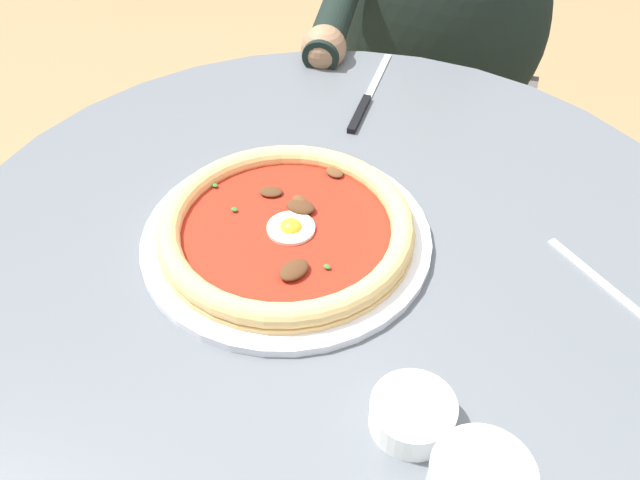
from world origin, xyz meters
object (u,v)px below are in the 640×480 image
steak_knife (365,102)px  pizza_on_plate (286,230)px  dining_table (333,364)px  ramekin_capers (413,413)px  cafe_chair_diner (442,75)px  fork_utensil (616,295)px  diner_person (429,113)px

steak_knife → pizza_on_plate: bearing=-69.4°
dining_table → steak_knife: 0.37m
pizza_on_plate → ramekin_capers: bearing=-22.8°
steak_knife → ramekin_capers: 0.51m
dining_table → ramekin_capers: (0.19, -0.12, 0.22)m
dining_table → steak_knife: (-0.16, 0.26, 0.21)m
steak_knife → ramekin_capers: (0.35, -0.38, 0.01)m
dining_table → cafe_chair_diner: cafe_chair_diner is taller
fork_utensil → diner_person: size_ratio=0.17×
pizza_on_plate → ramekin_capers: size_ratio=4.29×
dining_table → pizza_on_plate: (-0.05, -0.02, 0.22)m
dining_table → steak_knife: size_ratio=4.37×
ramekin_capers → cafe_chair_diner: cafe_chair_diner is taller
cafe_chair_diner → dining_table: bearing=-67.0°
diner_person → cafe_chair_diner: diner_person is taller
pizza_on_plate → cafe_chair_diner: size_ratio=0.40×
dining_table → diner_person: 0.71m
steak_knife → fork_utensil: steak_knife is taller
fork_utensil → cafe_chair_diner: 0.91m
steak_knife → fork_utensil: size_ratio=1.14×
pizza_on_plate → fork_utensil: size_ratio=1.77×
dining_table → fork_utensil: (0.26, 0.14, 0.21)m
dining_table → fork_utensil: 0.36m
ramekin_capers → diner_person: diner_person is taller
ramekin_capers → fork_utensil: 0.27m
cafe_chair_diner → fork_utensil: bearing=-47.2°
steak_knife → fork_utensil: (0.42, -0.12, -0.00)m
dining_table → pizza_on_plate: bearing=-156.4°
fork_utensil → steak_knife: bearing=164.1°
ramekin_capers → fork_utensil: bearing=73.8°
pizza_on_plate → cafe_chair_diner: cafe_chair_diner is taller
steak_knife → ramekin_capers: ramekin_capers is taller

